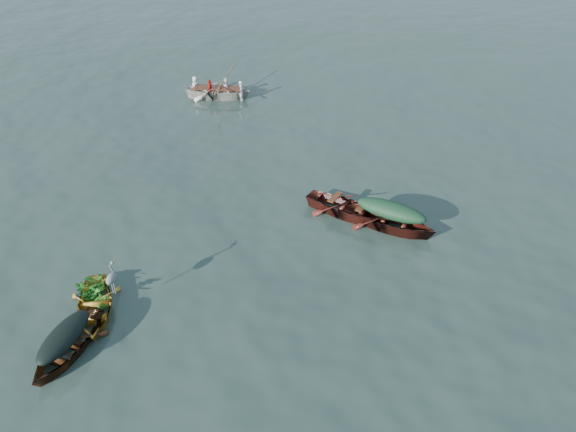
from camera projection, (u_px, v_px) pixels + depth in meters
The scene contains 13 objects.
ground at pixel (260, 275), 15.41m from camera, with size 140.00×140.00×0.00m, color #2F4239.
yellow_dinghy at pixel (96, 313), 14.21m from camera, with size 1.28×2.94×0.78m, color gold.
dark_covered_boat at pixel (69, 352), 13.13m from camera, with size 1.20×3.22×0.77m, color #42270F.
green_tarp_boat at pixel (389, 228), 17.24m from camera, with size 1.24×4.00×0.91m, color #491A11.
open_wooden_boat at pixel (348, 216), 17.81m from camera, with size 1.24×3.97×0.90m, color #572015.
rowed_boat at pixel (219, 98), 25.71m from camera, with size 1.24×4.15×0.98m, color silver.
dark_tarp_cover at pixel (63, 335), 12.80m from camera, with size 0.66×1.77×0.40m, color black.
green_tarp_cover at pixel (391, 209), 16.84m from camera, with size 0.68×2.20×0.52m, color #143220.
thwart_benches at pixel (349, 203), 17.55m from camera, with size 0.74×1.99×0.04m, color #4F2812, non-canonical shape.
heron at pixel (112, 283), 13.88m from camera, with size 0.28×0.40×0.92m, color gray, non-canonical shape.
dinghy_weeds at pixel (93, 278), 14.27m from camera, with size 0.70×0.90×0.60m, color #25691B.
rowers at pixel (218, 80), 25.22m from camera, with size 1.12×2.90×0.76m, color silver.
oars at pixel (218, 87), 25.42m from camera, with size 2.60×0.60×0.06m, color brown, non-canonical shape.
Camera 1 is at (3.82, -11.19, 10.06)m, focal length 35.00 mm.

